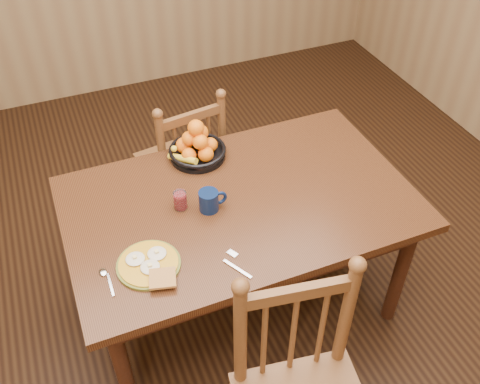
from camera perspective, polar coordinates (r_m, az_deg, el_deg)
name	(u,v)px	position (r m, az deg, el deg)	size (l,w,h in m)	color
room	(240,87)	(2.11, 0.00, 11.16)	(4.52, 5.02, 2.72)	black
dining_table	(240,213)	(2.53, 0.00, -2.27)	(1.60, 1.00, 0.75)	black
chair_far	(184,164)	(3.14, -6.00, 2.96)	(0.49, 0.48, 0.96)	#533219
breakfast_plate	(149,264)	(2.22, -9.65, -7.62)	(0.26, 0.30, 0.04)	#59601E
fork	(236,264)	(2.20, -0.45, -7.65)	(0.08, 0.18, 0.00)	silver
spoon	(105,276)	(2.23, -14.16, -8.70)	(0.04, 0.16, 0.01)	silver
coffee_mug	(210,200)	(2.40, -3.26, -0.91)	(0.13, 0.09, 0.10)	#0A1839
juice_glass	(180,201)	(2.42, -6.39, -0.93)	(0.06, 0.06, 0.09)	silver
fruit_bowl	(197,147)	(2.69, -4.64, 4.83)	(0.29, 0.29, 0.22)	black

